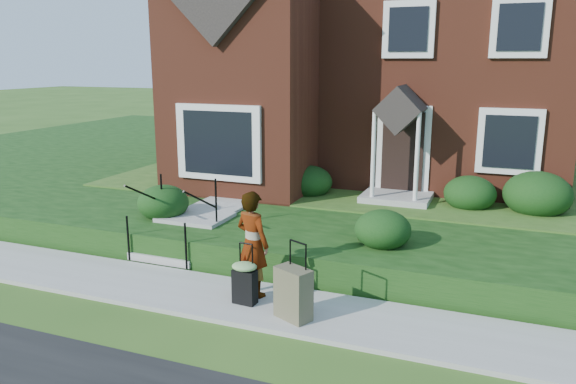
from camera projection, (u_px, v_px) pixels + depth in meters
The scene contains 10 objects.
ground at pixel (257, 306), 9.14m from camera, with size 120.00×120.00×0.00m, color #2D5119.
sidewalk at pixel (257, 304), 9.13m from camera, with size 60.00×1.60×0.08m, color #9E9B93.
terrace at pixel (519, 179), 17.50m from camera, with size 44.00×20.00×0.60m, color #12330E.
walkway at pixel (250, 191), 14.41m from camera, with size 1.20×6.00×0.06m, color #9E9B93.
main_house at pixel (383, 13), 16.69m from camera, with size 10.40×10.20×9.40m.
front_steps at pixel (184, 230), 11.59m from camera, with size 1.40×2.02×1.50m.
foundation_shrubs at pixel (344, 185), 13.08m from camera, with size 9.68×4.73×1.04m.
woman at pixel (253, 244), 9.21m from camera, with size 0.65×0.43×1.78m, color #999999.
suitcase_black at pixel (245, 280), 8.98m from camera, with size 0.44×0.37×1.01m.
suitcase_olive at pixel (293, 293), 8.45m from camera, with size 0.64×0.52×1.21m.
Camera 1 is at (3.58, -7.68, 3.92)m, focal length 35.00 mm.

